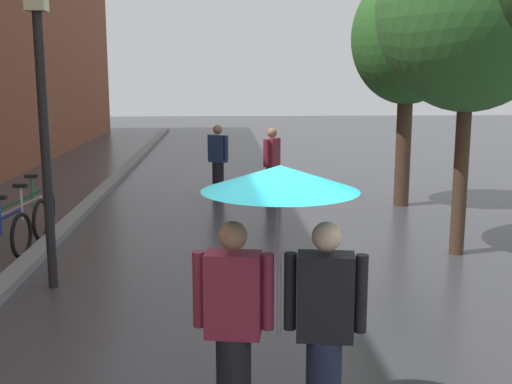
{
  "coord_description": "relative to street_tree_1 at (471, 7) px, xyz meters",
  "views": [
    {
      "loc": [
        -0.4,
        -4.06,
        2.68
      ],
      "look_at": [
        -0.0,
        3.18,
        1.35
      ],
      "focal_mm": 43.96,
      "sensor_mm": 36.0,
      "label": 1
    }
  ],
  "objects": [
    {
      "name": "parked_bicycle_4",
      "position": [
        -7.11,
        1.18,
        -3.3
      ],
      "size": [
        1.13,
        0.79,
        0.96
      ],
      "color": "black",
      "rests_on": "ground"
    },
    {
      "name": "pedestrian_walking_midground",
      "position": [
        -3.68,
        4.82,
        -2.84
      ],
      "size": [
        0.46,
        0.43,
        1.64
      ],
      "color": "black",
      "rests_on": "ground"
    },
    {
      "name": "street_lamp_post",
      "position": [
        -5.8,
        -1.25,
        -1.44
      ],
      "size": [
        0.24,
        0.24,
        3.78
      ],
      "color": "black",
      "rests_on": "ground"
    },
    {
      "name": "couple_under_umbrella",
      "position": [
        -3.2,
        -4.9,
        -2.3
      ],
      "size": [
        1.23,
        1.11,
        2.08
      ],
      "color": "black",
      "rests_on": "ground"
    },
    {
      "name": "kerb_strip",
      "position": [
        -6.4,
        4.91,
        -3.62
      ],
      "size": [
        0.3,
        36.0,
        0.12
      ],
      "primitive_type": "cube",
      "color": "slate",
      "rests_on": "ground"
    },
    {
      "name": "parked_bicycle_5",
      "position": [
        -7.23,
        2.14,
        -3.3
      ],
      "size": [
        1.15,
        0.81,
        0.96
      ],
      "color": "black",
      "rests_on": "ground"
    },
    {
      "name": "pedestrian_walking_far",
      "position": [
        -2.52,
        4.17,
        -2.85
      ],
      "size": [
        0.39,
        0.52,
        1.62
      ],
      "color": "black",
      "rests_on": "ground"
    },
    {
      "name": "street_tree_2",
      "position": [
        0.2,
        3.7,
        -0.25
      ],
      "size": [
        2.29,
        2.29,
        4.82
      ],
      "color": "#473323",
      "rests_on": "ground"
    },
    {
      "name": "street_tree_1",
      "position": [
        0.0,
        0.0,
        0.0
      ],
      "size": [
        2.72,
        2.72,
        5.21
      ],
      "color": "#473323",
      "rests_on": "ground"
    }
  ]
}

